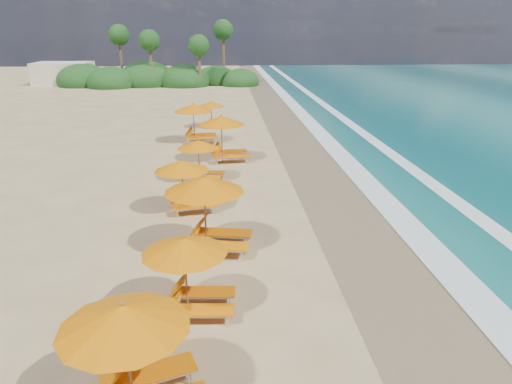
{
  "coord_description": "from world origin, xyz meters",
  "views": [
    {
      "loc": [
        -1.09,
        -15.77,
        6.77
      ],
      "look_at": [
        0.0,
        0.0,
        1.2
      ],
      "focal_mm": 32.34,
      "sensor_mm": 36.0,
      "label": 1
    }
  ],
  "objects": [
    {
      "name": "ground",
      "position": [
        0.0,
        0.0,
        0.0
      ],
      "size": [
        160.0,
        160.0,
        0.0
      ],
      "primitive_type": "plane",
      "color": "tan",
      "rests_on": "ground"
    },
    {
      "name": "wet_sand",
      "position": [
        4.0,
        0.0,
        0.01
      ],
      "size": [
        4.0,
        160.0,
        0.01
      ],
      "primitive_type": "cube",
      "color": "olive",
      "rests_on": "ground"
    },
    {
      "name": "surf_foam",
      "position": [
        6.7,
        0.0,
        0.03
      ],
      "size": [
        4.0,
        160.0,
        0.01
      ],
      "color": "white",
      "rests_on": "ground"
    },
    {
      "name": "station_2",
      "position": [
        -2.74,
        -8.77,
        1.34
      ],
      "size": [
        3.06,
        3.0,
        2.39
      ],
      "rotation": [
        0.0,
        0.0,
        0.34
      ],
      "color": "olive",
      "rests_on": "ground"
    },
    {
      "name": "station_3",
      "position": [
        -1.96,
        -5.67,
        1.2
      ],
      "size": [
        2.39,
        2.23,
        2.14
      ],
      "rotation": [
        0.0,
        0.0,
        -0.06
      ],
      "color": "olive",
      "rests_on": "ground"
    },
    {
      "name": "station_4",
      "position": [
        -1.57,
        -2.16,
        1.44
      ],
      "size": [
        3.06,
        2.92,
        2.57
      ],
      "rotation": [
        0.0,
        0.0,
        -0.17
      ],
      "color": "olive",
      "rests_on": "ground"
    },
    {
      "name": "station_5",
      "position": [
        -2.6,
        1.33,
        1.21
      ],
      "size": [
        2.59,
        2.48,
        2.15
      ],
      "rotation": [
        0.0,
        0.0,
        0.19
      ],
      "color": "olive",
      "rests_on": "ground"
    },
    {
      "name": "station_6",
      "position": [
        -2.18,
        5.18,
        1.14
      ],
      "size": [
        2.48,
        2.39,
        2.03
      ],
      "rotation": [
        0.0,
        0.0,
        -0.22
      ],
      "color": "olive",
      "rests_on": "ground"
    },
    {
      "name": "station_7",
      "position": [
        -1.05,
        8.66,
        1.44
      ],
      "size": [
        2.98,
        2.81,
        2.57
      ],
      "rotation": [
        0.0,
        0.0,
        0.12
      ],
      "color": "olive",
      "rests_on": "ground"
    },
    {
      "name": "station_8",
      "position": [
        -2.82,
        13.23,
        1.41
      ],
      "size": [
        2.9,
        2.73,
        2.52
      ],
      "rotation": [
        0.0,
        0.0,
        0.11
      ],
      "color": "olive",
      "rests_on": "ground"
    },
    {
      "name": "station_9",
      "position": [
        -1.86,
        17.76,
        1.12
      ],
      "size": [
        2.39,
        2.27,
        2.0
      ],
      "rotation": [
        0.0,
        0.0,
        -0.17
      ],
      "color": "olive",
      "rests_on": "ground"
    },
    {
      "name": "treeline",
      "position": [
        -9.94,
        45.51,
        1.0
      ],
      "size": [
        25.8,
        8.8,
        9.74
      ],
      "color": "#163D14",
      "rests_on": "ground"
    },
    {
      "name": "beach_building",
      "position": [
        -22.0,
        48.0,
        1.4
      ],
      "size": [
        7.0,
        5.0,
        2.8
      ],
      "primitive_type": "cube",
      "color": "beige",
      "rests_on": "ground"
    }
  ]
}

